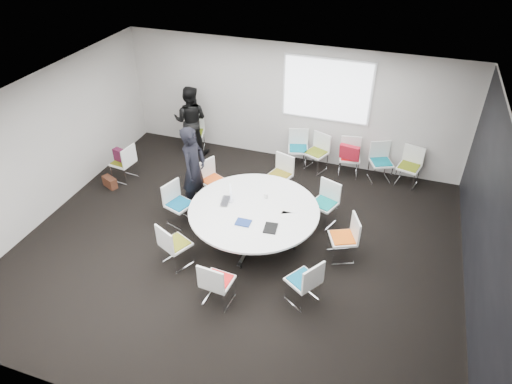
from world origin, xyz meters
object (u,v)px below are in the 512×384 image
(chair_ring_c, at_px, (279,182))
(chair_back_c, at_px, (349,164))
(conference_table, at_px, (254,216))
(chair_ring_f, at_px, (176,251))
(chair_back_a, at_px, (298,155))
(chair_ring_e, at_px, (180,211))
(chair_ring_g, at_px, (218,289))
(chair_back_e, at_px, (408,173))
(chair_ring_d, at_px, (213,188))
(maroon_bag, at_px, (122,156))
(chair_person_back, at_px, (195,139))
(laptop, at_px, (228,201))
(cup, at_px, (266,196))
(chair_ring_a, at_px, (342,245))
(chair_back_b, at_px, (316,159))
(chair_ring_h, at_px, (303,288))
(person_main, at_px, (194,169))
(chair_back_d, at_px, (380,169))
(chair_spare_left, at_px, (125,169))
(person_back, at_px, (191,120))
(chair_ring_b, at_px, (323,211))
(brown_bag, at_px, (110,182))

(chair_ring_c, xyz_separation_m, chair_back_c, (1.30, 1.26, 0.00))
(conference_table, xyz_separation_m, chair_ring_f, (-1.09, -1.06, -0.28))
(chair_back_a, bearing_deg, chair_ring_e, 45.09)
(chair_ring_g, distance_m, chair_back_e, 5.29)
(chair_ring_d, distance_m, maroon_bag, 2.24)
(chair_ring_e, height_order, chair_person_back, same)
(laptop, distance_m, cup, 0.73)
(chair_ring_a, distance_m, chair_back_b, 3.04)
(chair_back_c, relative_size, laptop, 2.59)
(chair_ring_d, relative_size, chair_ring_h, 1.00)
(chair_back_e, distance_m, person_main, 4.75)
(chair_ring_h, height_order, chair_back_d, same)
(chair_back_d, xyz_separation_m, chair_person_back, (-4.57, -0.04, 0.00))
(chair_ring_g, relative_size, chair_spare_left, 1.00)
(chair_ring_g, bearing_deg, person_back, 124.70)
(chair_back_c, relative_size, person_main, 0.48)
(chair_back_b, bearing_deg, chair_back_d, -155.27)
(chair_ring_b, height_order, chair_back_b, same)
(conference_table, relative_size, chair_ring_h, 2.72)
(chair_ring_d, height_order, chair_back_d, same)
(chair_ring_b, height_order, chair_ring_d, same)
(chair_back_d, bearing_deg, chair_ring_b, 40.93)
(chair_ring_e, relative_size, chair_ring_h, 1.00)
(chair_back_b, relative_size, laptop, 2.59)
(chair_back_c, bearing_deg, chair_ring_e, 35.63)
(chair_person_back, height_order, brown_bag, chair_person_back)
(chair_ring_g, xyz_separation_m, chair_spare_left, (-3.41, 2.69, 0.00))
(laptop, bearing_deg, chair_ring_c, -29.58)
(conference_table, distance_m, maroon_bag, 3.63)
(chair_ring_d, xyz_separation_m, maroon_bag, (-2.21, 0.04, 0.34))
(chair_ring_b, distance_m, maroon_bag, 4.61)
(chair_ring_e, xyz_separation_m, laptop, (1.03, 0.02, 0.47))
(chair_ring_b, relative_size, chair_ring_d, 1.00)
(chair_ring_h, height_order, maroon_bag, chair_ring_h)
(chair_ring_c, xyz_separation_m, chair_ring_f, (-1.10, -2.72, 0.00))
(chair_back_a, height_order, brown_bag, chair_back_a)
(chair_ring_a, height_order, person_back, person_back)
(chair_back_d, distance_m, chair_spare_left, 5.78)
(chair_ring_e, distance_m, laptop, 1.13)
(chair_ring_h, bearing_deg, chair_back_d, 22.11)
(conference_table, relative_size, chair_back_b, 2.72)
(chair_ring_b, relative_size, chair_ring_h, 1.00)
(chair_ring_e, relative_size, chair_ring_f, 1.00)
(chair_back_d, height_order, cup, chair_back_d)
(chair_back_d, bearing_deg, chair_back_b, -22.94)
(cup, bearing_deg, chair_ring_g, -94.12)
(chair_ring_c, height_order, laptop, chair_ring_c)
(chair_ring_f, distance_m, chair_back_a, 4.15)
(chair_spare_left, xyz_separation_m, chair_person_back, (0.89, 1.83, 0.00))
(chair_ring_b, relative_size, chair_back_b, 1.00)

